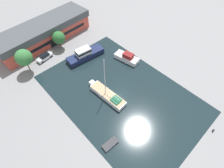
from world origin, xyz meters
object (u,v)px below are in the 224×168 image
at_px(sailboat_moored, 107,95).
at_px(motor_cruiser, 85,55).
at_px(small_dinghy, 110,144).
at_px(cabin_boat, 127,57).
at_px(warehouse_building, 44,32).
at_px(quay_tree_near_building, 59,38).
at_px(parked_car, 45,57).
at_px(quay_tree_by_water, 24,58).

height_order(sailboat_moored, motor_cruiser, sailboat_moored).
relative_size(small_dinghy, cabin_boat, 0.46).
bearing_deg(warehouse_building, small_dinghy, -105.88).
bearing_deg(warehouse_building, quay_tree_near_building, -81.42).
height_order(warehouse_building, parked_car, warehouse_building).
bearing_deg(quay_tree_by_water, warehouse_building, 41.07).
relative_size(quay_tree_by_water, small_dinghy, 2.00).
distance_m(warehouse_building, motor_cruiser, 15.63).
relative_size(parked_car, sailboat_moored, 0.43).
xyz_separation_m(quay_tree_near_building, quay_tree_by_water, (-11.53, -2.55, 1.10)).
distance_m(quay_tree_by_water, parked_car, 6.74).
xyz_separation_m(quay_tree_near_building, sailboat_moored, (-2.03, -23.30, -2.90)).
bearing_deg(parked_car, cabin_boat, -143.23).
height_order(sailboat_moored, cabin_boat, sailboat_moored).
bearing_deg(motor_cruiser, quay_tree_near_building, 22.51).
relative_size(quay_tree_by_water, cabin_boat, 0.92).
bearing_deg(quay_tree_near_building, warehouse_building, 102.69).
bearing_deg(small_dinghy, warehouse_building, -8.71).
relative_size(warehouse_building, quay_tree_near_building, 5.55).
relative_size(quay_tree_near_building, cabin_boat, 0.73).
xyz_separation_m(warehouse_building, cabin_boat, (12.12, -23.88, -2.13)).
distance_m(sailboat_moored, cabin_boat, 13.95).
relative_size(quay_tree_by_water, sailboat_moored, 0.59).
relative_size(warehouse_building, quay_tree_by_water, 4.43).
distance_m(quay_tree_near_building, parked_car, 6.90).
bearing_deg(cabin_boat, sailboat_moored, -166.56).
height_order(motor_cruiser, small_dinghy, motor_cruiser).
bearing_deg(sailboat_moored, quay_tree_by_water, 111.00).
distance_m(sailboat_moored, motor_cruiser, 15.29).
xyz_separation_m(quay_tree_by_water, sailboat_moored, (9.51, -20.75, -4.00)).
relative_size(quay_tree_near_building, motor_cruiser, 0.48).
xyz_separation_m(warehouse_building, quay_tree_by_water, (-10.12, -8.82, 1.67)).
distance_m(quay_tree_near_building, sailboat_moored, 23.57).
bearing_deg(parked_car, small_dinghy, 164.90).
height_order(warehouse_building, motor_cruiser, warehouse_building).
xyz_separation_m(motor_cruiser, cabin_boat, (8.13, -8.88, -0.30)).
height_order(warehouse_building, small_dinghy, warehouse_building).
xyz_separation_m(small_dinghy, cabin_boat, (20.17, 14.77, 0.62)).
relative_size(quay_tree_near_building, sailboat_moored, 0.47).
height_order(quay_tree_near_building, small_dinghy, quay_tree_near_building).
height_order(parked_car, cabin_boat, cabin_boat).
distance_m(quay_tree_by_water, motor_cruiser, 15.80).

